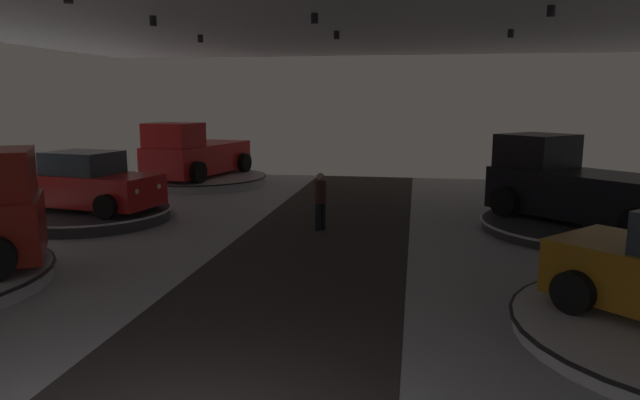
{
  "coord_description": "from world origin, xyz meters",
  "views": [
    {
      "loc": [
        2.31,
        -4.09,
        3.58
      ],
      "look_at": [
        0.27,
        7.89,
        1.4
      ],
      "focal_mm": 31.73,
      "sensor_mm": 36.0,
      "label": 1
    }
  ],
  "objects_px": {
    "display_platform_far_right": "(588,227)",
    "pickup_truck_far_right": "(580,187)",
    "display_platform_far_left": "(91,214)",
    "display_platform_deep_left": "(200,179)",
    "display_car_far_left": "(88,184)",
    "visitor_walking_near": "(320,198)",
    "pickup_truck_deep_left": "(194,154)"
  },
  "relations": [
    {
      "from": "display_car_far_left",
      "to": "display_platform_deep_left",
      "type": "height_order",
      "value": "display_car_far_left"
    },
    {
      "from": "display_platform_deep_left",
      "to": "pickup_truck_deep_left",
      "type": "xyz_separation_m",
      "value": [
        -0.06,
        -0.31,
        1.09
      ]
    },
    {
      "from": "display_car_far_left",
      "to": "pickup_truck_deep_left",
      "type": "height_order",
      "value": "pickup_truck_deep_left"
    },
    {
      "from": "display_platform_far_right",
      "to": "display_car_far_left",
      "type": "distance_m",
      "value": 14.24
    },
    {
      "from": "display_platform_far_right",
      "to": "visitor_walking_near",
      "type": "xyz_separation_m",
      "value": [
        -7.22,
        -0.98,
        0.75
      ]
    },
    {
      "from": "visitor_walking_near",
      "to": "display_car_far_left",
      "type": "bearing_deg",
      "value": 179.75
    },
    {
      "from": "pickup_truck_far_right",
      "to": "display_platform_far_left",
      "type": "relative_size",
      "value": 1.12
    },
    {
      "from": "display_platform_far_right",
      "to": "pickup_truck_far_right",
      "type": "bearing_deg",
      "value": 134.66
    },
    {
      "from": "display_platform_far_right",
      "to": "pickup_truck_deep_left",
      "type": "distance_m",
      "value": 15.26
    },
    {
      "from": "display_platform_far_right",
      "to": "pickup_truck_deep_left",
      "type": "xyz_separation_m",
      "value": [
        -13.82,
        6.37,
        1.13
      ]
    },
    {
      "from": "display_platform_far_right",
      "to": "display_platform_far_left",
      "type": "bearing_deg",
      "value": -176.11
    },
    {
      "from": "display_car_far_left",
      "to": "visitor_walking_near",
      "type": "relative_size",
      "value": 2.8
    },
    {
      "from": "display_platform_far_left",
      "to": "visitor_walking_near",
      "type": "bearing_deg",
      "value": -0.2
    },
    {
      "from": "display_platform_far_right",
      "to": "pickup_truck_deep_left",
      "type": "relative_size",
      "value": 1.01
    },
    {
      "from": "display_platform_far_left",
      "to": "pickup_truck_deep_left",
      "type": "bearing_deg",
      "value": 87.49
    },
    {
      "from": "pickup_truck_far_right",
      "to": "pickup_truck_deep_left",
      "type": "height_order",
      "value": "pickup_truck_deep_left"
    },
    {
      "from": "pickup_truck_far_right",
      "to": "display_platform_far_left",
      "type": "xyz_separation_m",
      "value": [
        -13.92,
        -1.19,
        -1.01
      ]
    },
    {
      "from": "display_platform_far_right",
      "to": "pickup_truck_deep_left",
      "type": "height_order",
      "value": "pickup_truck_deep_left"
    },
    {
      "from": "display_platform_deep_left",
      "to": "pickup_truck_deep_left",
      "type": "distance_m",
      "value": 1.14
    },
    {
      "from": "display_platform_far_right",
      "to": "pickup_truck_far_right",
      "type": "distance_m",
      "value": 1.1
    },
    {
      "from": "display_platform_far_right",
      "to": "visitor_walking_near",
      "type": "bearing_deg",
      "value": -172.23
    },
    {
      "from": "display_platform_far_right",
      "to": "pickup_truck_deep_left",
      "type": "bearing_deg",
      "value": 155.24
    },
    {
      "from": "display_car_far_left",
      "to": "pickup_truck_deep_left",
      "type": "relative_size",
      "value": 0.79
    },
    {
      "from": "display_platform_deep_left",
      "to": "pickup_truck_deep_left",
      "type": "height_order",
      "value": "pickup_truck_deep_left"
    },
    {
      "from": "display_platform_far_left",
      "to": "display_platform_deep_left",
      "type": "height_order",
      "value": "display_platform_far_left"
    },
    {
      "from": "pickup_truck_far_right",
      "to": "display_platform_far_left",
      "type": "height_order",
      "value": "pickup_truck_far_right"
    },
    {
      "from": "display_platform_far_right",
      "to": "display_platform_deep_left",
      "type": "bearing_deg",
      "value": 154.07
    },
    {
      "from": "display_platform_far_left",
      "to": "display_platform_deep_left",
      "type": "distance_m",
      "value": 7.66
    },
    {
      "from": "display_platform_far_left",
      "to": "pickup_truck_deep_left",
      "type": "relative_size",
      "value": 0.83
    },
    {
      "from": "pickup_truck_far_right",
      "to": "display_platform_far_right",
      "type": "bearing_deg",
      "value": -45.34
    },
    {
      "from": "display_car_far_left",
      "to": "pickup_truck_deep_left",
      "type": "bearing_deg",
      "value": 87.25
    },
    {
      "from": "display_platform_far_right",
      "to": "pickup_truck_far_right",
      "type": "relative_size",
      "value": 1.08
    }
  ]
}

